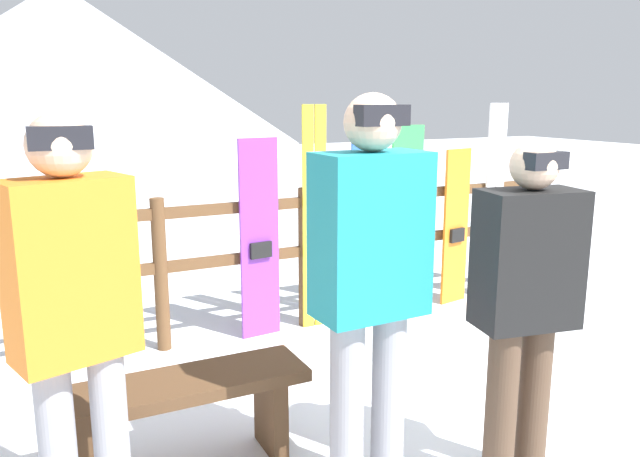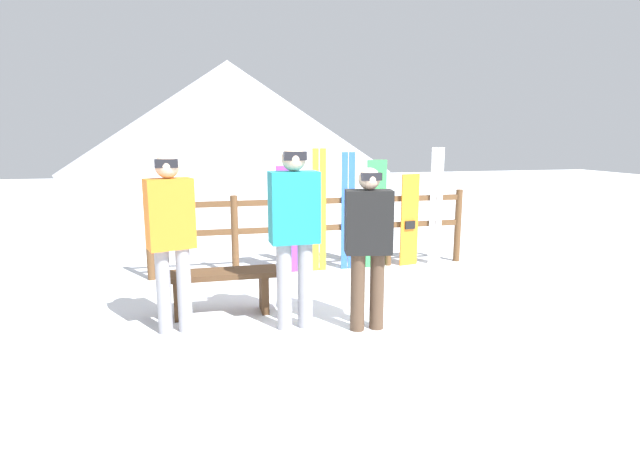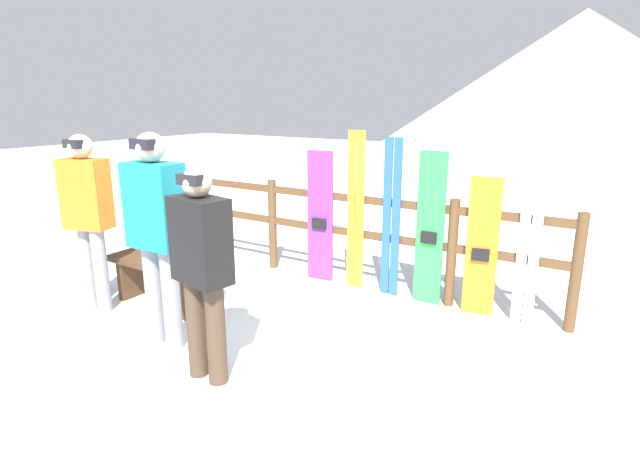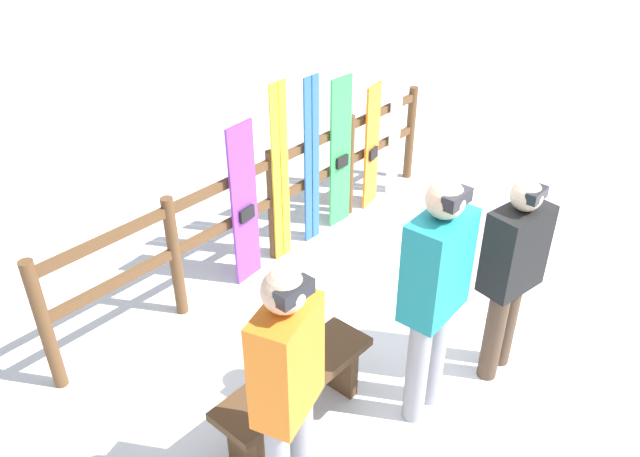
# 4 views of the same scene
# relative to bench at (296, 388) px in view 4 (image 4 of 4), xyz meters

# --- Properties ---
(ground_plane) EXTENTS (40.00, 40.00, 0.00)m
(ground_plane) POSITION_rel_bench_xyz_m (1.38, -0.30, -0.35)
(ground_plane) COLOR white
(fence) EXTENTS (4.62, 0.10, 1.11)m
(fence) POSITION_rel_bench_xyz_m (1.38, 1.58, 0.30)
(fence) COLOR brown
(fence) RESTS_ON ground
(bench) EXTENTS (1.22, 0.36, 0.49)m
(bench) POSITION_rel_bench_xyz_m (0.00, 0.00, 0.00)
(bench) COLOR #4C331E
(bench) RESTS_ON ground
(person_teal) EXTENTS (0.48, 0.28, 1.82)m
(person_teal) POSITION_rel_bench_xyz_m (0.70, -0.56, 0.70)
(person_teal) COLOR gray
(person_teal) RESTS_ON ground
(person_orange) EXTENTS (0.48, 0.35, 1.75)m
(person_orange) POSITION_rel_bench_xyz_m (-0.47, -0.40, 0.67)
(person_orange) COLOR gray
(person_orange) RESTS_ON ground
(person_black) EXTENTS (0.49, 0.32, 1.62)m
(person_black) POSITION_rel_bench_xyz_m (1.40, -0.76, 0.58)
(person_black) COLOR #4C3828
(person_black) RESTS_ON ground
(snowboard_purple) EXTENTS (0.31, 0.08, 1.51)m
(snowboard_purple) POSITION_rel_bench_xyz_m (0.98, 1.52, 0.40)
(snowboard_purple) COLOR purple
(snowboard_purple) RESTS_ON ground
(ski_pair_yellow) EXTENTS (0.19, 0.02, 1.75)m
(ski_pair_yellow) POSITION_rel_bench_xyz_m (1.44, 1.52, 0.52)
(ski_pair_yellow) COLOR yellow
(ski_pair_yellow) RESTS_ON ground
(ski_pair_blue) EXTENTS (0.20, 0.02, 1.69)m
(ski_pair_blue) POSITION_rel_bench_xyz_m (1.86, 1.52, 0.49)
(ski_pair_blue) COLOR blue
(ski_pair_blue) RESTS_ON ground
(snowboard_green) EXTENTS (0.29, 0.06, 1.58)m
(snowboard_green) POSITION_rel_bench_xyz_m (2.29, 1.52, 0.43)
(snowboard_green) COLOR green
(snowboard_green) RESTS_ON ground
(snowboard_orange) EXTENTS (0.30, 0.10, 1.37)m
(snowboard_orange) POSITION_rel_bench_xyz_m (2.81, 1.52, 0.33)
(snowboard_orange) COLOR orange
(snowboard_orange) RESTS_ON ground
(ski_pair_white) EXTENTS (0.19, 0.02, 1.75)m
(ski_pair_white) POSITION_rel_bench_xyz_m (3.23, 1.52, 0.52)
(ski_pair_white) COLOR white
(ski_pair_white) RESTS_ON ground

